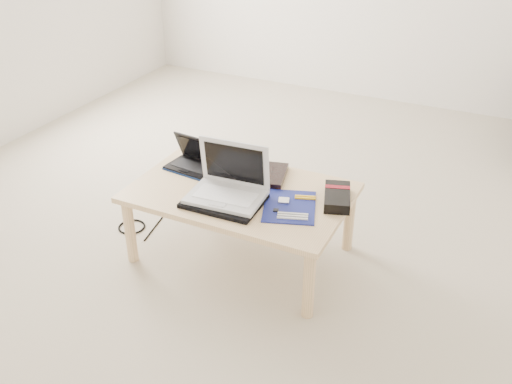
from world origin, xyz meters
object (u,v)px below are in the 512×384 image
at_px(coffee_table, 241,198).
at_px(white_laptop, 229,185).
at_px(gpu_box, 337,197).
at_px(netbook, 193,161).

relative_size(coffee_table, white_laptop, 2.88).
bearing_deg(white_laptop, coffee_table, 80.32).
bearing_deg(gpu_box, coffee_table, -167.60).
height_order(white_laptop, gpu_box, white_laptop).
relative_size(netbook, gpu_box, 1.01).
bearing_deg(white_laptop, gpu_box, 21.99).
height_order(coffee_table, netbook, netbook).
relative_size(coffee_table, gpu_box, 4.01).
height_order(netbook, white_laptop, white_laptop).
bearing_deg(white_laptop, netbook, 147.86).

